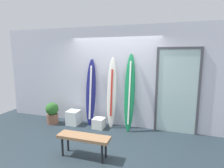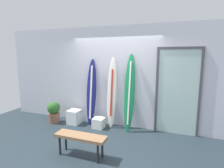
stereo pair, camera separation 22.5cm
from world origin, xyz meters
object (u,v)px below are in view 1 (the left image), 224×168
(display_block_left, at_px, (73,117))
(glass_door, at_px, (177,90))
(surfboard_ivory, at_px, (112,93))
(surfboard_emerald, at_px, (130,93))
(display_block_center, at_px, (99,123))
(potted_plant, at_px, (52,112))
(bench, at_px, (84,139))
(surfboard_navy, at_px, (91,92))

(display_block_left, bearing_deg, glass_door, 6.49)
(surfboard_ivory, height_order, display_block_left, surfboard_ivory)
(surfboard_emerald, bearing_deg, display_block_center, -169.18)
(display_block_center, height_order, glass_door, glass_door)
(surfboard_ivory, bearing_deg, surfboard_emerald, -5.87)
(glass_door, distance_m, potted_plant, 3.58)
(surfboard_emerald, distance_m, display_block_center, 1.22)
(surfboard_emerald, xyz_separation_m, bench, (-0.59, -1.57, -0.64))
(display_block_left, relative_size, bench, 0.39)
(display_block_left, height_order, potted_plant, potted_plant)
(display_block_left, bearing_deg, bench, -53.97)
(glass_door, bearing_deg, potted_plant, -172.87)
(display_block_center, xyz_separation_m, potted_plant, (-1.45, -0.08, 0.19))
(glass_door, height_order, potted_plant, glass_door)
(surfboard_navy, xyz_separation_m, surfboard_emerald, (1.14, -0.04, 0.07))
(surfboard_ivory, bearing_deg, display_block_center, -146.11)
(surfboard_ivory, height_order, potted_plant, surfboard_ivory)
(surfboard_emerald, xyz_separation_m, potted_plant, (-2.27, -0.24, -0.70))
(surfboard_emerald, bearing_deg, surfboard_ivory, 174.13)
(surfboard_navy, height_order, surfboard_ivory, surfboard_ivory)
(surfboard_ivory, distance_m, glass_door, 1.72)
(display_block_center, distance_m, potted_plant, 1.46)
(display_block_left, height_order, display_block_center, display_block_left)
(surfboard_navy, distance_m, surfboard_emerald, 1.14)
(surfboard_ivory, distance_m, potted_plant, 1.90)
(bench, bearing_deg, surfboard_ivory, 87.32)
(surfboard_emerald, xyz_separation_m, glass_door, (1.19, 0.20, 0.11))
(surfboard_navy, height_order, bench, surfboard_navy)
(bench, bearing_deg, potted_plant, 141.76)
(surfboard_ivory, relative_size, display_block_center, 6.19)
(glass_door, xyz_separation_m, potted_plant, (-3.46, -0.43, -0.81))
(surfboard_ivory, height_order, surfboard_emerald, surfboard_emerald)
(display_block_center, bearing_deg, surfboard_emerald, 10.82)
(display_block_left, xyz_separation_m, potted_plant, (-0.64, -0.11, 0.13))
(surfboard_navy, distance_m, display_block_left, 0.91)
(potted_plant, bearing_deg, surfboard_ivory, 9.37)
(surfboard_emerald, relative_size, display_block_center, 6.49)
(display_block_left, relative_size, potted_plant, 0.65)
(bench, bearing_deg, surfboard_emerald, 69.43)
(glass_door, bearing_deg, surfboard_navy, -176.10)
(surfboard_emerald, height_order, bench, surfboard_emerald)
(bench, bearing_deg, surfboard_navy, 108.96)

